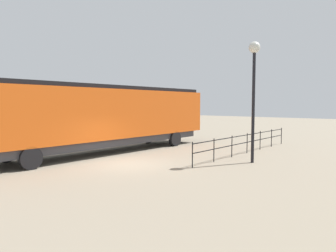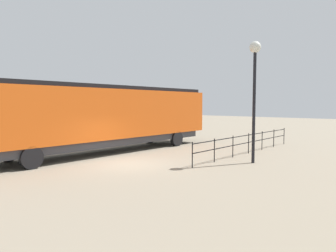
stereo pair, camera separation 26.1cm
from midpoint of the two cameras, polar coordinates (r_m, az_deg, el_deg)
The scene contains 4 objects.
ground_plane at distance 16.23m, azimuth -7.00°, elevation -6.96°, with size 120.00×120.00×0.00m, color gray.
locomotive at distance 20.24m, azimuth -10.04°, elevation 1.96°, with size 3.08×16.91×4.24m.
lamp_post at distance 16.86m, azimuth 16.11°, elevation 9.42°, with size 0.59×0.59×6.32m.
platform_fence at distance 20.09m, azimuth 14.99°, elevation -2.58°, with size 0.05×11.80×1.26m.
Camera 2 is at (12.01, -10.49, 3.10)m, focal length 33.10 mm.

